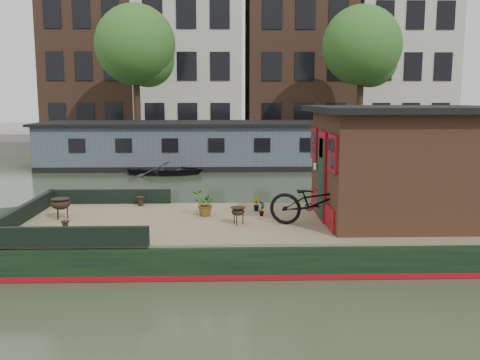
{
  "coord_description": "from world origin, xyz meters",
  "views": [
    {
      "loc": [
        -1.66,
        -11.17,
        3.26
      ],
      "look_at": [
        -1.31,
        0.5,
        1.45
      ],
      "focal_mm": 40.0,
      "sensor_mm": 36.0,
      "label": 1
    }
  ],
  "objects_px": {
    "bicycle": "(316,202)",
    "brazier_rear": "(61,209)",
    "dinghy": "(166,167)",
    "brazier_front": "(238,216)",
    "potted_plant_a": "(261,208)",
    "cabin": "(405,163)"
  },
  "relations": [
    {
      "from": "dinghy",
      "to": "brazier_rear",
      "type": "bearing_deg",
      "value": -179.75
    },
    {
      "from": "bicycle",
      "to": "dinghy",
      "type": "xyz_separation_m",
      "value": [
        -4.34,
        12.06,
        -0.83
      ]
    },
    {
      "from": "brazier_rear",
      "to": "dinghy",
      "type": "height_order",
      "value": "brazier_rear"
    },
    {
      "from": "cabin",
      "to": "brazier_front",
      "type": "xyz_separation_m",
      "value": [
        -3.57,
        -0.38,
        -1.05
      ]
    },
    {
      "from": "cabin",
      "to": "bicycle",
      "type": "height_order",
      "value": "cabin"
    },
    {
      "from": "cabin",
      "to": "dinghy",
      "type": "bearing_deg",
      "value": 118.9
    },
    {
      "from": "brazier_rear",
      "to": "brazier_front",
      "type": "bearing_deg",
      "value": -9.44
    },
    {
      "from": "brazier_front",
      "to": "cabin",
      "type": "bearing_deg",
      "value": 6.0
    },
    {
      "from": "potted_plant_a",
      "to": "brazier_rear",
      "type": "height_order",
      "value": "brazier_rear"
    },
    {
      "from": "cabin",
      "to": "bicycle",
      "type": "xyz_separation_m",
      "value": [
        -1.99,
        -0.6,
        -0.72
      ]
    },
    {
      "from": "dinghy",
      "to": "brazier_front",
      "type": "bearing_deg",
      "value": -161.2
    },
    {
      "from": "potted_plant_a",
      "to": "dinghy",
      "type": "bearing_deg",
      "value": 106.57
    },
    {
      "from": "potted_plant_a",
      "to": "dinghy",
      "type": "relative_size",
      "value": 0.12
    },
    {
      "from": "potted_plant_a",
      "to": "brazier_rear",
      "type": "relative_size",
      "value": 0.82
    },
    {
      "from": "bicycle",
      "to": "cabin",
      "type": "bearing_deg",
      "value": -52.49
    },
    {
      "from": "potted_plant_a",
      "to": "brazier_front",
      "type": "xyz_separation_m",
      "value": [
        -0.54,
        -0.76,
        -0.0
      ]
    },
    {
      "from": "brazier_front",
      "to": "dinghy",
      "type": "height_order",
      "value": "brazier_front"
    },
    {
      "from": "bicycle",
      "to": "brazier_rear",
      "type": "relative_size",
      "value": 4.3
    },
    {
      "from": "potted_plant_a",
      "to": "dinghy",
      "type": "distance_m",
      "value": 11.57
    },
    {
      "from": "bicycle",
      "to": "brazier_front",
      "type": "distance_m",
      "value": 1.63
    },
    {
      "from": "brazier_front",
      "to": "brazier_rear",
      "type": "bearing_deg",
      "value": 170.56
    },
    {
      "from": "bicycle",
      "to": "brazier_rear",
      "type": "bearing_deg",
      "value": 101.52
    }
  ]
}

